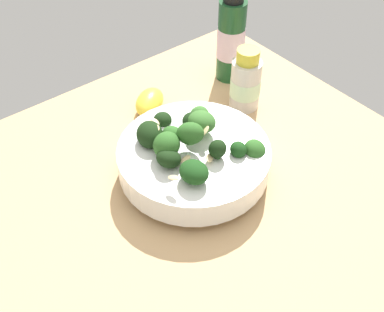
# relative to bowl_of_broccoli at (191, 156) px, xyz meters

# --- Properties ---
(ground_plane) EXTENTS (0.69, 0.69, 0.04)m
(ground_plane) POSITION_rel_bowl_of_broccoli_xyz_m (0.04, 0.00, -0.06)
(ground_plane) COLOR tan
(bowl_of_broccoli) EXTENTS (0.23, 0.23, 0.11)m
(bowl_of_broccoli) POSITION_rel_bowl_of_broccoli_xyz_m (0.00, 0.00, 0.00)
(bowl_of_broccoli) COLOR white
(bowl_of_broccoli) RESTS_ON ground_plane
(lemon_wedge) EXTENTS (0.08, 0.08, 0.04)m
(lemon_wedge) POSITION_rel_bowl_of_broccoli_xyz_m (-0.17, 0.04, -0.02)
(lemon_wedge) COLOR yellow
(lemon_wedge) RESTS_ON ground_plane
(bottle_tall) EXTENTS (0.05, 0.05, 0.11)m
(bottle_tall) POSITION_rel_bowl_of_broccoli_xyz_m (-0.08, 0.18, 0.01)
(bottle_tall) COLOR beige
(bottle_tall) RESTS_ON ground_plane
(bottle_short) EXTENTS (0.05, 0.05, 0.17)m
(bottle_short) POSITION_rel_bowl_of_broccoli_xyz_m (-0.16, 0.22, 0.04)
(bottle_short) COLOR #194723
(bottle_short) RESTS_ON ground_plane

